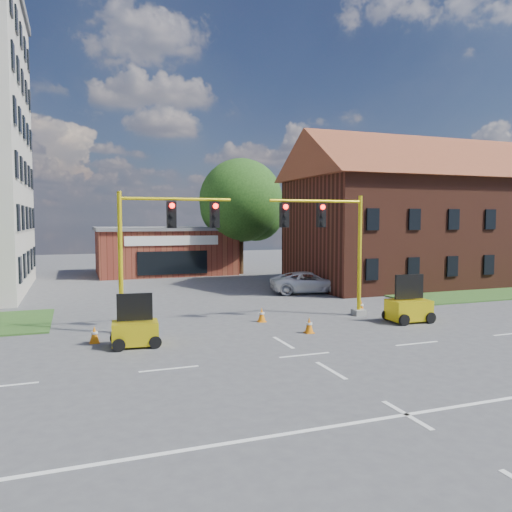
% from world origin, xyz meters
% --- Properties ---
extents(ground, '(120.00, 120.00, 0.00)m').
position_xyz_m(ground, '(0.00, 0.00, 0.00)').
color(ground, '#464649').
rests_on(ground, ground).
extents(grass_verge_ne, '(14.00, 4.00, 0.08)m').
position_xyz_m(grass_verge_ne, '(18.00, 9.00, 0.04)').
color(grass_verge_ne, '#2D501E').
rests_on(grass_verge_ne, ground).
extents(lane_markings, '(60.00, 36.00, 0.01)m').
position_xyz_m(lane_markings, '(0.00, -3.00, 0.01)').
color(lane_markings, silver).
rests_on(lane_markings, ground).
extents(brick_shop, '(12.40, 8.40, 4.30)m').
position_xyz_m(brick_shop, '(0.00, 29.98, 2.16)').
color(brick_shop, maroon).
rests_on(brick_shop, ground).
extents(townhouse_row, '(21.00, 11.00, 11.50)m').
position_xyz_m(townhouse_row, '(18.00, 16.00, 5.93)').
color(townhouse_row, '#532519').
rests_on(townhouse_row, ground).
extents(tree_large, '(7.96, 7.59, 10.53)m').
position_xyz_m(tree_large, '(6.89, 27.08, 6.45)').
color(tree_large, '#382614').
rests_on(tree_large, ground).
extents(signal_mast_west, '(5.30, 0.60, 6.20)m').
position_xyz_m(signal_mast_west, '(-4.36, 6.00, 3.92)').
color(signal_mast_west, gray).
rests_on(signal_mast_west, ground).
extents(signal_mast_east, '(5.30, 0.60, 6.20)m').
position_xyz_m(signal_mast_east, '(4.36, 6.00, 3.92)').
color(signal_mast_east, gray).
rests_on(signal_mast_east, ground).
extents(trailer_west, '(1.86, 1.33, 2.01)m').
position_xyz_m(trailer_west, '(-5.71, 3.45, 0.63)').
color(trailer_west, yellow).
rests_on(trailer_west, ground).
extents(trailer_east, '(2.02, 1.41, 2.21)m').
position_xyz_m(trailer_east, '(7.37, 3.69, 0.69)').
color(trailer_east, yellow).
rests_on(trailer_east, ground).
extents(cone_a, '(0.40, 0.40, 0.70)m').
position_xyz_m(cone_a, '(-7.20, 4.55, 0.34)').
color(cone_a, orange).
rests_on(cone_a, ground).
extents(cone_b, '(0.40, 0.40, 0.70)m').
position_xyz_m(cone_b, '(0.64, 6.15, 0.34)').
color(cone_b, orange).
rests_on(cone_b, ground).
extents(cone_c, '(0.40, 0.40, 0.70)m').
position_xyz_m(cone_c, '(1.74, 3.17, 0.34)').
color(cone_c, orange).
rests_on(cone_c, ground).
extents(cone_d, '(0.40, 0.40, 0.70)m').
position_xyz_m(cone_d, '(6.50, 6.59, 0.34)').
color(cone_d, orange).
rests_on(cone_d, ground).
extents(pickup_white, '(5.54, 3.26, 1.45)m').
position_xyz_m(pickup_white, '(7.05, 14.07, 0.72)').
color(pickup_white, white).
rests_on(pickup_white, ground).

